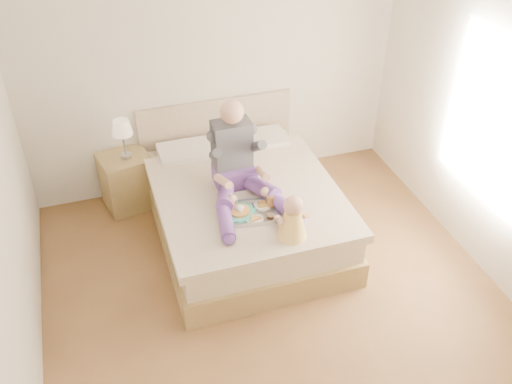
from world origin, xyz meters
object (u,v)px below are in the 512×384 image
object	(u,v)px
tray	(250,210)
baby	(292,220)
nightstand	(127,181)
adult	(238,167)
bed	(242,205)

from	to	relation	value
tray	baby	distance (m)	0.49
nightstand	adult	size ratio (longest dim) A/B	0.57
tray	baby	bearing A→B (deg)	-50.41
nightstand	baby	world-z (taller)	baby
adult	baby	xyz separation A→B (m)	(0.24, -0.77, -0.09)
nightstand	tray	world-z (taller)	tray
bed	baby	world-z (taller)	baby
adult	tray	xyz separation A→B (m)	(-0.00, -0.36, -0.23)
baby	tray	bearing A→B (deg)	119.47
nightstand	baby	bearing A→B (deg)	-66.70
tray	adult	bearing A→B (deg)	98.28
bed	tray	xyz separation A→B (m)	(-0.07, -0.50, 0.32)
nightstand	tray	xyz separation A→B (m)	(0.97, -1.29, 0.34)
baby	adult	bearing A→B (deg)	105.82
nightstand	adult	xyz separation A→B (m)	(0.97, -0.93, 0.57)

